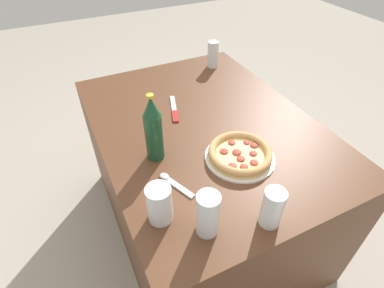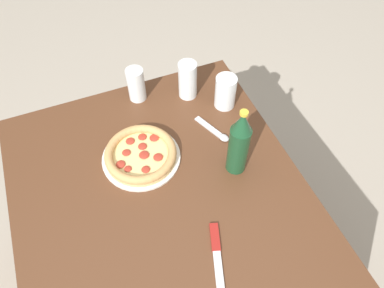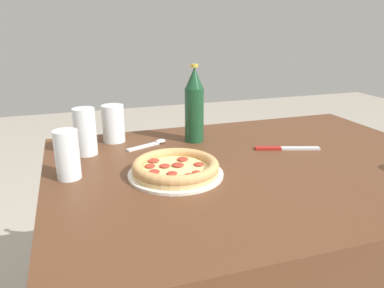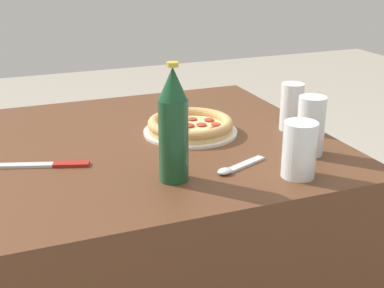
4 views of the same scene
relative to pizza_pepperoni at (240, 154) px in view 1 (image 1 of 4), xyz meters
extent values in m
plane|color=#A89E8E|center=(-0.26, -0.01, -0.74)|extent=(8.00, 8.00, 0.00)
cube|color=#56331E|center=(-0.26, -0.01, -0.38)|extent=(1.22, 0.90, 0.72)
cylinder|color=silver|center=(0.00, 0.00, -0.02)|extent=(0.26, 0.26, 0.01)
cylinder|color=#DBB775|center=(0.00, 0.00, -0.01)|extent=(0.24, 0.24, 0.01)
cylinder|color=#EACC7F|center=(0.00, 0.00, 0.00)|extent=(0.21, 0.21, 0.00)
torus|color=tan|center=(0.00, 0.00, 0.01)|extent=(0.24, 0.24, 0.03)
ellipsoid|color=#A83323|center=(0.07, -0.03, 0.01)|extent=(0.03, 0.03, 0.01)
ellipsoid|color=#A83323|center=(-0.01, -0.01, 0.01)|extent=(0.03, 0.03, 0.01)
ellipsoid|color=#A83323|center=(0.02, 0.04, 0.01)|extent=(0.03, 0.03, 0.01)
ellipsoid|color=#A83323|center=(0.03, -0.01, 0.01)|extent=(0.03, 0.03, 0.01)
ellipsoid|color=#A83323|center=(-0.04, -0.05, 0.01)|extent=(0.03, 0.03, 0.01)
ellipsoid|color=#A83323|center=(0.06, 0.02, 0.01)|extent=(0.03, 0.03, 0.01)
ellipsoid|color=#A83323|center=(-0.02, 0.07, 0.01)|extent=(0.03, 0.03, 0.01)
ellipsoid|color=#A83323|center=(-0.07, 0.00, 0.01)|extent=(0.03, 0.03, 0.01)
ellipsoid|color=#A83323|center=(0.05, -0.06, 0.01)|extent=(0.03, 0.03, 0.01)
ellipsoid|color=#A83323|center=(-0.04, 0.06, 0.00)|extent=(0.02, 0.02, 0.01)
cylinder|color=white|center=(0.12, -0.36, 0.04)|extent=(0.08, 0.08, 0.13)
cylinder|color=silver|center=(0.12, -0.36, 0.03)|extent=(0.06, 0.06, 0.10)
cylinder|color=white|center=(-0.72, 0.28, 0.05)|extent=(0.06, 0.06, 0.14)
cylinder|color=black|center=(-0.72, 0.28, 0.04)|extent=(0.05, 0.05, 0.11)
cylinder|color=white|center=(0.22, -0.26, 0.05)|extent=(0.07, 0.07, 0.15)
cylinder|color=#F4A323|center=(0.22, -0.26, 0.03)|extent=(0.06, 0.06, 0.10)
cylinder|color=white|center=(0.28, -0.07, 0.05)|extent=(0.06, 0.06, 0.13)
cylinder|color=maroon|center=(0.28, -0.07, 0.02)|extent=(0.05, 0.05, 0.07)
cylinder|color=#194728|center=(-0.15, -0.28, 0.07)|extent=(0.07, 0.07, 0.19)
cone|color=#194728|center=(-0.15, -0.28, 0.20)|extent=(0.06, 0.06, 0.07)
cylinder|color=gold|center=(-0.15, -0.28, 0.24)|extent=(0.03, 0.03, 0.01)
cube|color=maroon|center=(-0.35, -0.11, -0.02)|extent=(0.09, 0.05, 0.01)
cube|color=silver|center=(-0.45, -0.08, -0.02)|extent=(0.13, 0.06, 0.01)
cube|color=silver|center=(0.04, -0.26, -0.02)|extent=(0.12, 0.07, 0.01)
ellipsoid|color=silver|center=(-0.03, -0.29, -0.01)|extent=(0.05, 0.04, 0.01)
camera|label=1|loc=(0.66, -0.52, 0.75)|focal=28.00mm
camera|label=2|loc=(-0.73, 0.11, 1.01)|focal=35.00mm
camera|label=3|loc=(0.26, 0.92, 0.39)|focal=35.00mm
camera|label=4|loc=(-0.51, -1.31, 0.48)|focal=50.00mm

